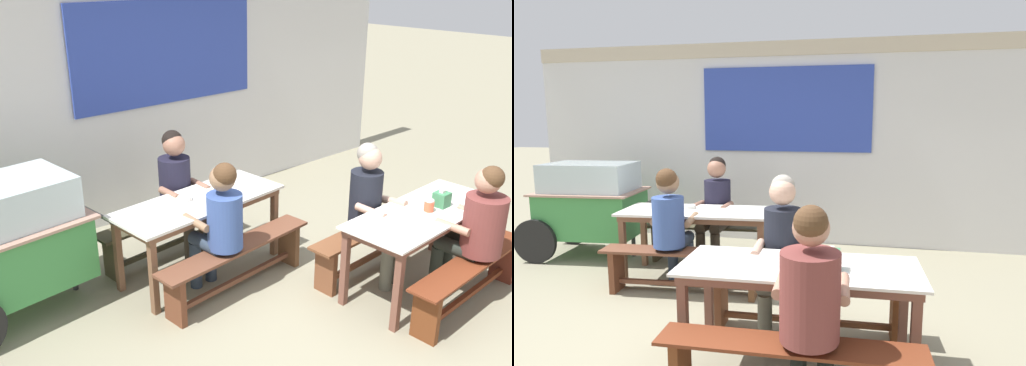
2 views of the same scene
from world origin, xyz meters
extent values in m
plane|color=gray|center=(0.00, 0.00, 0.00)|extent=(40.00, 40.00, 0.00)
cube|color=silver|center=(0.00, 2.88, 1.31)|extent=(7.47, 0.12, 2.62)
cube|color=#2D429D|center=(0.10, 2.79, 1.89)|extent=(2.35, 0.03, 1.16)
cube|color=white|center=(-0.62, 1.25, 0.75)|extent=(1.71, 0.78, 0.03)
cube|color=brown|center=(-0.62, 1.25, 0.71)|extent=(1.62, 0.72, 0.06)
cube|color=brown|center=(0.10, 1.57, 0.34)|extent=(0.06, 0.06, 0.68)
cube|color=brown|center=(0.15, 1.04, 0.34)|extent=(0.06, 0.06, 0.68)
cube|color=brown|center=(-1.39, 1.46, 0.34)|extent=(0.06, 0.06, 0.68)
cube|color=brown|center=(-1.35, 0.92, 0.34)|extent=(0.06, 0.06, 0.68)
cube|color=silver|center=(0.73, -0.29, 0.75)|extent=(1.67, 0.71, 0.02)
cube|color=brown|center=(0.73, -0.29, 0.71)|extent=(1.59, 0.65, 0.06)
cube|color=brown|center=(1.47, 0.00, 0.34)|extent=(0.06, 0.06, 0.68)
cube|color=brown|center=(1.49, -0.54, 0.34)|extent=(0.06, 0.06, 0.68)
cube|color=brown|center=(-0.02, -0.04, 0.34)|extent=(0.06, 0.06, 0.68)
cube|color=brown|center=(-0.01, -0.58, 0.34)|extent=(0.06, 0.06, 0.68)
cube|color=#3F3B26|center=(-0.66, 1.75, 0.45)|extent=(1.63, 0.38, 0.03)
cube|color=#434029|center=(0.02, 1.80, 0.22)|extent=(0.08, 0.22, 0.43)
cube|color=#403825|center=(-1.35, 1.70, 0.22)|extent=(0.08, 0.22, 0.43)
cube|color=#3F3B26|center=(-0.66, 1.75, 0.11)|extent=(1.33, 0.15, 0.04)
cube|color=brown|center=(-0.59, 0.75, 0.45)|extent=(1.68, 0.40, 0.03)
cube|color=brown|center=(0.13, 0.80, 0.22)|extent=(0.08, 0.24, 0.43)
cube|color=brown|center=(-1.30, 0.69, 0.22)|extent=(0.08, 0.24, 0.43)
cube|color=brown|center=(-0.59, 0.75, 0.11)|extent=(1.39, 0.15, 0.04)
cube|color=brown|center=(0.72, 0.21, 0.45)|extent=(1.68, 0.31, 0.03)
cube|color=brown|center=(1.43, 0.23, 0.22)|extent=(0.07, 0.22, 0.43)
cube|color=brown|center=(0.00, 0.19, 0.22)|extent=(0.07, 0.22, 0.43)
cube|color=brown|center=(0.72, 0.21, 0.11)|extent=(1.39, 0.09, 0.04)
cube|color=maroon|center=(0.75, -0.79, 0.45)|extent=(1.60, 0.31, 0.02)
cube|color=maroon|center=(1.42, -0.77, 0.22)|extent=(0.07, 0.23, 0.44)
cube|color=brown|center=(0.07, -0.81, 0.22)|extent=(0.07, 0.23, 0.44)
cube|color=maroon|center=(0.75, -0.79, 0.11)|extent=(1.32, 0.08, 0.04)
cube|color=#3B8943|center=(-2.24, 1.70, 0.55)|extent=(1.25, 0.86, 0.55)
cube|color=silver|center=(-2.24, 1.70, 1.02)|extent=(1.13, 0.78, 0.38)
cube|color=#A57D6A|center=(-2.24, 1.70, 0.84)|extent=(1.34, 0.95, 0.02)
cylinder|color=#333333|center=(-1.71, 1.75, 0.14)|extent=(0.05, 0.05, 0.27)
cylinder|color=#3F3F3F|center=(-1.47, 1.77, 0.72)|extent=(0.11, 0.75, 0.04)
cylinder|color=#242A24|center=(0.94, -0.45, 0.23)|extent=(0.11, 0.11, 0.46)
cylinder|color=#242A24|center=(0.76, -0.46, 0.23)|extent=(0.11, 0.11, 0.46)
cylinder|color=#242A24|center=(0.95, -0.62, 0.51)|extent=(0.15, 0.38, 0.13)
cylinder|color=#242A24|center=(0.77, -0.63, 0.51)|extent=(0.15, 0.38, 0.13)
cylinder|color=brown|center=(0.86, -0.79, 0.76)|extent=(0.35, 0.35, 0.52)
sphere|color=#AB7861|center=(0.86, -0.77, 1.16)|extent=(0.21, 0.21, 0.21)
sphere|color=#4C331E|center=(0.87, -0.80, 1.19)|extent=(0.20, 0.20, 0.20)
cylinder|color=#AB7861|center=(1.05, -0.60, 0.74)|extent=(0.08, 0.31, 0.10)
cylinder|color=#AB7861|center=(0.66, -0.62, 0.74)|extent=(0.08, 0.30, 0.08)
cylinder|color=#676758|center=(0.46, -0.14, 0.23)|extent=(0.11, 0.11, 0.46)
cylinder|color=#676758|center=(0.64, -0.13, 0.23)|extent=(0.11, 0.11, 0.46)
cylinder|color=#676758|center=(0.45, 0.03, 0.51)|extent=(0.15, 0.39, 0.13)
cylinder|color=#676758|center=(0.63, 0.04, 0.51)|extent=(0.15, 0.39, 0.13)
cylinder|color=black|center=(0.53, 0.21, 0.77)|extent=(0.30, 0.30, 0.55)
sphere|color=tan|center=(0.53, 0.19, 1.19)|extent=(0.21, 0.21, 0.21)
sphere|color=gray|center=(0.53, 0.22, 1.22)|extent=(0.20, 0.20, 0.20)
cylinder|color=tan|center=(0.37, 0.02, 0.76)|extent=(0.09, 0.31, 0.08)
cylinder|color=tan|center=(0.71, 0.04, 0.76)|extent=(0.09, 0.31, 0.10)
cylinder|color=#40382D|center=(-0.65, 1.40, 0.23)|extent=(0.11, 0.11, 0.46)
cylinder|color=#40382D|center=(-0.47, 1.40, 0.23)|extent=(0.11, 0.11, 0.46)
cylinder|color=#40382D|center=(-0.65, 1.58, 0.51)|extent=(0.14, 0.40, 0.13)
cylinder|color=#40382D|center=(-0.47, 1.58, 0.51)|extent=(0.14, 0.40, 0.13)
cylinder|color=#1D1C2E|center=(-0.56, 1.76, 0.76)|extent=(0.32, 0.32, 0.53)
sphere|color=#93634E|center=(-0.56, 1.74, 1.17)|extent=(0.22, 0.22, 0.22)
sphere|color=black|center=(-0.56, 1.77, 1.21)|extent=(0.21, 0.21, 0.21)
cylinder|color=#93634E|center=(-0.74, 1.58, 0.75)|extent=(0.07, 0.30, 0.08)
cylinder|color=#93634E|center=(-0.38, 1.58, 0.75)|extent=(0.07, 0.30, 0.07)
cylinder|color=#2C3A4D|center=(-0.65, 1.06, 0.23)|extent=(0.11, 0.11, 0.46)
cylinder|color=#2C3A4D|center=(-0.83, 1.05, 0.23)|extent=(0.11, 0.11, 0.46)
cylinder|color=#2C3A4D|center=(-0.64, 0.90, 0.51)|extent=(0.15, 0.36, 0.13)
cylinder|color=#2C3A4D|center=(-0.82, 0.89, 0.51)|extent=(0.15, 0.36, 0.13)
cylinder|color=#395396|center=(-0.72, 0.74, 0.75)|extent=(0.31, 0.31, 0.50)
sphere|color=#916C4E|center=(-0.72, 0.76, 1.14)|extent=(0.23, 0.23, 0.23)
sphere|color=#4C331E|center=(-0.72, 0.73, 1.18)|extent=(0.21, 0.21, 0.21)
cylinder|color=#916C4E|center=(-0.56, 0.93, 0.73)|extent=(0.09, 0.31, 0.11)
cylinder|color=#916C4E|center=(-0.91, 0.91, 0.73)|extent=(0.09, 0.31, 0.09)
cube|color=#3A7C50|center=(0.94, -0.33, 0.83)|extent=(0.13, 0.12, 0.13)
cube|color=white|center=(0.94, -0.33, 0.91)|extent=(0.05, 0.04, 0.02)
cylinder|color=#D45635|center=(0.76, -0.32, 0.81)|extent=(0.09, 0.09, 0.09)
cylinder|color=white|center=(0.76, -0.32, 0.86)|extent=(0.08, 0.08, 0.02)
cylinder|color=silver|center=(-0.74, 1.32, 0.78)|extent=(0.13, 0.13, 0.04)
camera|label=1|loc=(-3.46, -2.80, 2.84)|focal=39.94mm
camera|label=2|loc=(1.12, -3.08, 1.76)|focal=29.83mm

